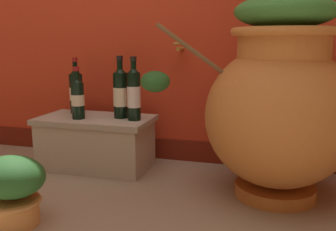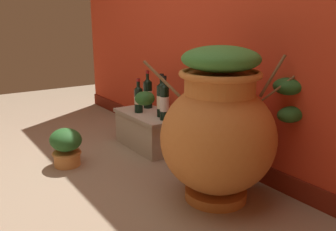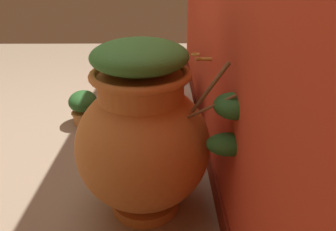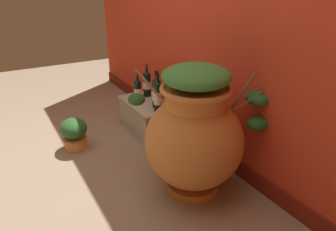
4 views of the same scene
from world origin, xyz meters
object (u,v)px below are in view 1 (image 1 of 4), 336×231
object	(u,v)px
wine_bottle_left	(76,90)
wine_bottle_middle	(78,96)
wine_bottle_back	(134,93)
wine_bottle_right	(121,92)
terracotta_urn	(280,103)
potted_shrub	(12,188)

from	to	relation	value
wine_bottle_left	wine_bottle_middle	size ratio (longest dim) A/B	1.14
wine_bottle_back	wine_bottle_right	bearing A→B (deg)	157.70
wine_bottle_left	wine_bottle_back	bearing A→B (deg)	-13.40
wine_bottle_left	wine_bottle_right	world-z (taller)	wine_bottle_right
wine_bottle_middle	wine_bottle_right	size ratio (longest dim) A/B	0.83
wine_bottle_right	wine_bottle_back	distance (m)	0.10
terracotta_urn	wine_bottle_back	bearing A→B (deg)	170.24
wine_bottle_left	wine_bottle_back	distance (m)	0.41
wine_bottle_left	wine_bottle_middle	distance (m)	0.17
wine_bottle_left	potted_shrub	bearing A→B (deg)	-78.72
terracotta_urn	wine_bottle_back	xyz separation A→B (m)	(-0.75, 0.13, 0.00)
wine_bottle_middle	wine_bottle_right	world-z (taller)	wine_bottle_right
terracotta_urn	wine_bottle_back	size ratio (longest dim) A/B	2.72
wine_bottle_left	terracotta_urn	bearing A→B (deg)	-11.04
potted_shrub	wine_bottle_middle	bearing A→B (deg)	96.07
wine_bottle_middle	wine_bottle_back	size ratio (longest dim) A/B	0.84
terracotta_urn	wine_bottle_right	xyz separation A→B (m)	(-0.85, 0.17, -0.00)
wine_bottle_right	wine_bottle_middle	bearing A→B (deg)	-157.96
wine_bottle_middle	terracotta_urn	bearing A→B (deg)	-4.30
wine_bottle_middle	potted_shrub	world-z (taller)	wine_bottle_middle
wine_bottle_middle	potted_shrub	size ratio (longest dim) A/B	1.02
wine_bottle_back	potted_shrub	world-z (taller)	wine_bottle_back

